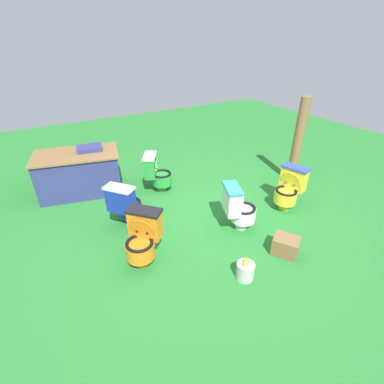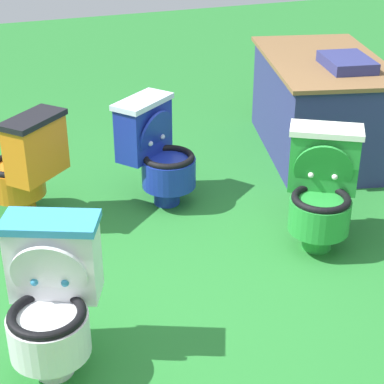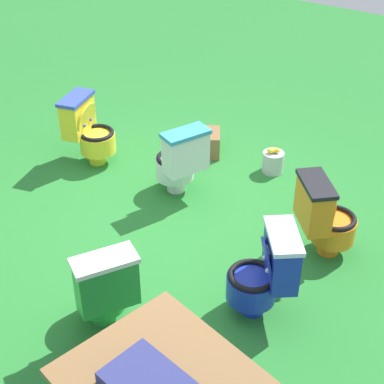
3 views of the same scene
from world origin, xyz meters
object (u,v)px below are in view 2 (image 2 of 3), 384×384
Objects in this scene: toilet_orange at (25,165)px; toilet_blue at (157,151)px; toilet_green at (322,188)px; vendor_table at (321,106)px; toilet_white at (51,298)px.

toilet_orange is 0.87m from toilet_blue.
toilet_green is at bearing 93.99° from toilet_blue.
vendor_table is (-0.38, 1.47, 0.02)m from toilet_blue.
toilet_orange is 1.00× the size of toilet_blue.
toilet_green is at bearing -29.19° from vendor_table.
toilet_orange is at bearing -82.68° from vendor_table.
vendor_table is (-1.79, 2.40, 0.02)m from toilet_white.
toilet_white is 1.80m from toilet_green.
toilet_white is 1.00× the size of toilet_orange.
toilet_blue is at bearing -75.52° from vendor_table.
toilet_green is 1.42m from vendor_table.
toilet_white and toilet_orange have the same top height.
toilet_white and toilet_blue have the same top height.
toilet_green is 0.45× the size of vendor_table.
toilet_white is 0.45× the size of vendor_table.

